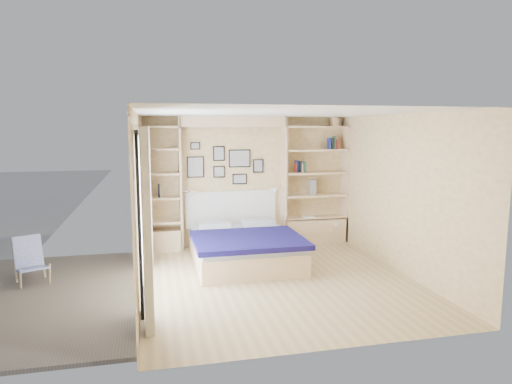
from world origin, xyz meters
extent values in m
plane|color=tan|center=(0.00, 0.00, 0.00)|extent=(4.50, 4.50, 0.00)
plane|color=#E8C788|center=(0.00, 2.25, 1.25)|extent=(4.00, 0.00, 4.00)
plane|color=#E8C788|center=(0.00, -2.25, 1.25)|extent=(4.00, 0.00, 4.00)
plane|color=#E8C788|center=(-2.00, 0.00, 1.25)|extent=(0.00, 4.50, 4.50)
plane|color=#E8C788|center=(2.00, 0.00, 1.25)|extent=(0.00, 4.50, 4.50)
plane|color=white|center=(0.00, 0.00, 2.50)|extent=(4.50, 4.50, 0.00)
cube|color=beige|center=(-1.30, 2.08, 1.25)|extent=(0.04, 0.35, 2.50)
cube|color=beige|center=(0.70, 2.08, 1.25)|extent=(0.04, 0.35, 2.50)
cube|color=beige|center=(-0.30, 2.08, 2.40)|extent=(2.00, 0.35, 0.20)
cube|color=beige|center=(1.98, 2.08, 1.25)|extent=(0.04, 0.35, 2.50)
cube|color=beige|center=(-1.98, 2.08, 1.25)|extent=(0.04, 0.35, 2.50)
cube|color=beige|center=(1.35, 2.08, 0.25)|extent=(1.30, 0.35, 0.50)
cube|color=beige|center=(-1.65, 2.08, 0.20)|extent=(0.70, 0.35, 0.40)
cube|color=black|center=(-1.97, 0.00, 2.23)|extent=(0.04, 2.08, 0.06)
cube|color=black|center=(-1.97, 0.00, 0.03)|extent=(0.04, 2.08, 0.06)
cube|color=black|center=(-1.97, -1.02, 1.10)|extent=(0.04, 0.06, 2.20)
cube|color=black|center=(-1.97, 1.02, 1.10)|extent=(0.04, 0.06, 2.20)
cube|color=silver|center=(-1.98, 0.00, 1.12)|extent=(0.01, 2.00, 2.20)
cube|color=white|center=(-1.88, -1.30, 1.15)|extent=(0.10, 0.45, 2.30)
cube|color=white|center=(-1.88, 1.30, 1.15)|extent=(0.10, 0.45, 2.30)
cube|color=beige|center=(1.35, 2.08, 0.50)|extent=(1.30, 0.35, 0.04)
cube|color=beige|center=(1.35, 2.08, 0.95)|extent=(1.30, 0.35, 0.04)
cube|color=beige|center=(1.35, 2.08, 1.40)|extent=(1.30, 0.35, 0.04)
cube|color=beige|center=(1.35, 2.08, 1.85)|extent=(1.30, 0.35, 0.04)
cube|color=beige|center=(1.35, 2.08, 2.30)|extent=(1.30, 0.35, 0.04)
cube|color=beige|center=(-1.65, 2.08, 0.55)|extent=(0.70, 0.35, 0.04)
cube|color=beige|center=(-1.65, 2.08, 1.00)|extent=(0.70, 0.35, 0.04)
cube|color=beige|center=(-1.65, 2.08, 1.45)|extent=(0.70, 0.35, 0.04)
cube|color=beige|center=(-1.65, 2.08, 1.90)|extent=(0.70, 0.35, 0.04)
cube|color=beige|center=(-1.65, 2.08, 2.30)|extent=(0.70, 0.35, 0.04)
cube|color=beige|center=(-0.32, 0.98, 0.18)|extent=(1.67, 2.09, 0.37)
cube|color=#B6BBC7|center=(-0.32, 0.98, 0.42)|extent=(1.63, 2.05, 0.10)
cube|color=#120E46|center=(-0.32, 0.63, 0.49)|extent=(1.77, 1.46, 0.08)
cube|color=#B6BBC7|center=(-0.74, 1.73, 0.53)|extent=(0.57, 0.42, 0.12)
cube|color=#B6BBC7|center=(0.10, 1.73, 0.53)|extent=(0.57, 0.42, 0.12)
cube|color=white|center=(-0.32, 2.22, 0.72)|extent=(1.77, 0.04, 0.70)
cube|color=black|center=(-1.00, 2.23, 1.55)|extent=(0.32, 0.02, 0.40)
cube|color=gray|center=(-1.00, 2.21, 1.55)|extent=(0.28, 0.01, 0.36)
cube|color=black|center=(-0.55, 2.23, 1.80)|extent=(0.22, 0.02, 0.28)
cube|color=gray|center=(-0.55, 2.21, 1.80)|extent=(0.18, 0.01, 0.24)
cube|color=black|center=(-0.55, 2.23, 1.45)|extent=(0.22, 0.02, 0.22)
cube|color=gray|center=(-0.55, 2.21, 1.45)|extent=(0.18, 0.01, 0.18)
cube|color=black|center=(-0.15, 2.23, 1.70)|extent=(0.42, 0.02, 0.34)
cube|color=gray|center=(-0.15, 2.21, 1.70)|extent=(0.38, 0.01, 0.30)
cube|color=black|center=(-0.15, 2.23, 1.30)|extent=(0.28, 0.02, 0.20)
cube|color=gray|center=(-0.15, 2.21, 1.30)|extent=(0.24, 0.01, 0.16)
cube|color=black|center=(0.22, 2.23, 1.55)|extent=(0.20, 0.02, 0.26)
cube|color=gray|center=(0.22, 2.21, 1.55)|extent=(0.16, 0.01, 0.22)
cube|color=black|center=(-1.00, 2.23, 1.95)|extent=(0.18, 0.02, 0.14)
cube|color=gray|center=(-1.00, 2.21, 1.95)|extent=(0.14, 0.01, 0.10)
cylinder|color=silver|center=(-1.16, 2.00, 1.12)|extent=(0.20, 0.02, 0.02)
cone|color=white|center=(-1.06, 2.00, 1.10)|extent=(0.13, 0.12, 0.15)
cylinder|color=silver|center=(0.56, 2.00, 1.12)|extent=(0.20, 0.02, 0.02)
cone|color=white|center=(0.46, 2.00, 1.10)|extent=(0.13, 0.12, 0.15)
cube|color=#A22F20|center=(0.94, 2.07, 1.51)|extent=(0.02, 0.15, 0.19)
cube|color=navy|center=(0.95, 2.07, 1.54)|extent=(0.03, 0.15, 0.24)
cube|color=black|center=(1.02, 2.07, 1.53)|extent=(0.03, 0.15, 0.22)
cube|color=#BFB28C|center=(1.05, 2.07, 1.51)|extent=(0.04, 0.15, 0.17)
cube|color=#26593F|center=(1.11, 2.07, 1.53)|extent=(0.03, 0.15, 0.22)
cube|color=navy|center=(1.62, 2.07, 1.98)|extent=(0.03, 0.15, 0.22)
cube|color=black|center=(1.67, 2.07, 1.98)|extent=(0.03, 0.15, 0.22)
cube|color=#26593F|center=(1.73, 2.07, 2.00)|extent=(0.03, 0.15, 0.25)
cube|color=#A51E1E|center=(1.77, 2.07, 1.96)|extent=(0.03, 0.15, 0.19)
cube|color=navy|center=(-1.70, 2.07, 1.10)|extent=(0.02, 0.15, 0.16)
cube|color=black|center=(-1.69, 2.07, 1.14)|extent=(0.03, 0.15, 0.24)
cube|color=#C2C28C|center=(-1.67, 2.07, 1.12)|extent=(0.03, 0.15, 0.21)
cube|color=beige|center=(1.73, 2.07, 2.40)|extent=(0.13, 0.13, 0.15)
cone|color=beige|center=(1.73, 2.07, 2.51)|extent=(0.20, 0.20, 0.08)
cube|color=slate|center=(1.30, 2.07, 1.12)|extent=(0.12, 0.12, 0.30)
cube|color=white|center=(1.20, 2.02, 0.54)|extent=(0.22, 0.16, 0.03)
cube|color=#66584B|center=(-3.60, 0.00, 0.00)|extent=(3.20, 4.00, 0.05)
cylinder|color=tan|center=(-3.66, 0.34, 0.17)|extent=(0.07, 0.12, 0.34)
cylinder|color=tan|center=(-3.30, 0.48, 0.17)|extent=(0.07, 0.12, 0.34)
cylinder|color=tan|center=(-3.84, 0.78, 0.26)|extent=(0.14, 0.28, 0.57)
cylinder|color=tan|center=(-3.49, 0.93, 0.26)|extent=(0.14, 0.28, 0.57)
cube|color=#2938AB|center=(-3.55, 0.57, 0.24)|extent=(0.54, 0.59, 0.13)
cube|color=#2938AB|center=(-3.67, 0.88, 0.44)|extent=(0.44, 0.33, 0.46)
camera|label=1|loc=(-1.81, -6.42, 2.28)|focal=32.00mm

